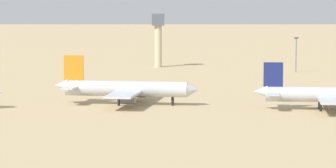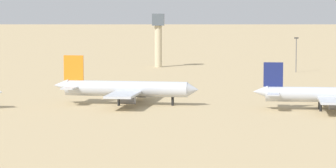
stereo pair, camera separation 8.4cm
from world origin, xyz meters
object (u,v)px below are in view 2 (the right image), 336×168
at_px(parked_jet_orange_2, 125,89).
at_px(control_tower, 158,35).
at_px(parked_jet_navy_3, 324,95).
at_px(light_pole_mid, 296,52).

height_order(parked_jet_orange_2, control_tower, control_tower).
xyz_separation_m(parked_jet_navy_3, control_tower, (-54.43, 147.08, 9.91)).
bearing_deg(control_tower, parked_jet_orange_2, -90.46).
xyz_separation_m(parked_jet_orange_2, light_pole_mid, (59.15, 113.27, 3.75)).
height_order(parked_jet_navy_3, control_tower, control_tower).
relative_size(control_tower, light_pole_mid, 1.64).
height_order(parked_jet_navy_3, light_pole_mid, light_pole_mid).
relative_size(parked_jet_orange_2, light_pole_mid, 2.97).
xyz_separation_m(parked_jet_navy_3, light_pole_mid, (3.61, 122.93, 4.09)).
xyz_separation_m(parked_jet_orange_2, parked_jet_navy_3, (55.54, -9.66, -0.34)).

